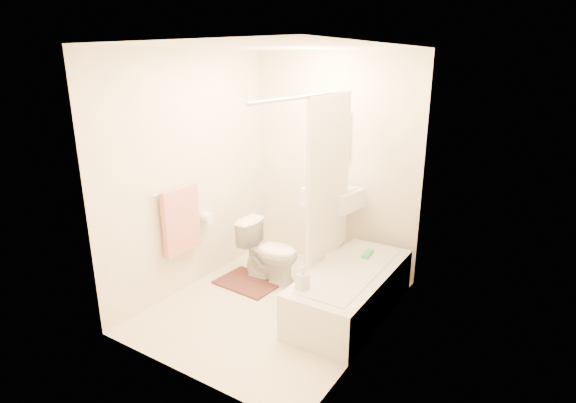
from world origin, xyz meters
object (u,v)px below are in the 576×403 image
Objects in this scene: bathtub at (351,291)px; bath_mat at (249,282)px; soap_bottle at (302,278)px; sink at (333,228)px; toilet at (270,252)px.

bath_mat is (-1.16, -0.06, -0.20)m from bathtub.
sink is at bearing 104.86° from soap_bottle.
soap_bottle is at bearing -27.09° from bath_mat.
bathtub is at bearing 2.89° from bath_mat.
sink reaches higher than soap_bottle.
toilet is 0.74m from sink.
toilet is 0.44× the size of bathtub.
bath_mat is at bearing -177.11° from bathtub.
toilet is 0.40m from bath_mat.
soap_bottle is at bearing -131.81° from toilet.
sink is 1.09m from bath_mat.
bathtub reaches higher than bath_mat.
bathtub is at bearing 69.10° from soap_bottle.
sink reaches higher than bathtub.
bath_mat is 1.19m from soap_bottle.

